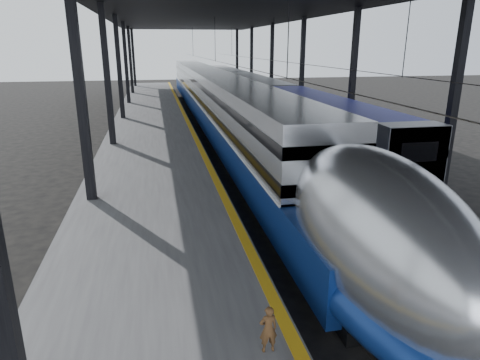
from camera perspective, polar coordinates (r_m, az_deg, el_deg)
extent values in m
plane|color=black|center=(13.76, 3.68, -11.77)|extent=(160.00, 160.00, 0.00)
cube|color=#4C4C4F|center=(32.18, -11.66, 6.00)|extent=(6.00, 80.00, 1.00)
cube|color=gold|center=(32.18, -6.70, 7.16)|extent=(0.30, 80.00, 0.01)
cube|color=slate|center=(32.57, -3.15, 5.71)|extent=(0.08, 80.00, 0.16)
cube|color=slate|center=(32.80, -0.65, 5.82)|extent=(0.08, 80.00, 0.16)
cube|color=slate|center=(33.63, 5.36, 6.04)|extent=(0.08, 80.00, 0.16)
cube|color=slate|center=(34.06, 7.70, 6.10)|extent=(0.08, 80.00, 0.16)
cube|color=black|center=(16.93, -20.29, 8.90)|extent=(0.35, 0.35, 9.00)
cube|color=black|center=(21.05, 26.64, 9.63)|extent=(0.35, 0.35, 9.00)
cube|color=black|center=(26.80, -17.20, 11.99)|extent=(0.35, 0.35, 9.00)
cube|color=black|center=(29.57, 14.76, 12.64)|extent=(0.35, 0.35, 9.00)
cube|color=black|center=(36.74, -15.75, 13.41)|extent=(0.35, 0.35, 9.00)
cube|color=black|center=(38.81, 8.25, 14.05)|extent=(0.35, 0.35, 9.00)
cube|color=black|center=(46.70, -14.91, 14.21)|extent=(0.35, 0.35, 9.00)
cube|color=black|center=(48.35, 4.24, 14.82)|extent=(0.35, 0.35, 9.00)
cube|color=black|center=(56.68, -14.37, 14.74)|extent=(0.35, 0.35, 9.00)
cube|color=black|center=(58.04, 1.54, 15.30)|extent=(0.35, 0.35, 9.00)
cube|color=black|center=(66.66, -13.98, 15.10)|extent=(0.35, 0.35, 9.00)
cube|color=black|center=(67.83, -0.39, 15.63)|extent=(0.35, 0.35, 9.00)
cube|color=black|center=(32.08, -2.26, 22.01)|extent=(18.00, 75.00, 0.45)
cylinder|color=slate|center=(32.02, -2.00, 15.31)|extent=(0.03, 74.00, 0.03)
cylinder|color=slate|center=(33.20, 6.87, 15.28)|extent=(0.03, 74.00, 0.03)
cube|color=silver|center=(41.00, -4.00, 11.41)|extent=(3.03, 57.00, 4.18)
cube|color=navy|center=(39.69, -3.68, 9.32)|extent=(3.11, 62.00, 1.62)
cube|color=silver|center=(41.06, -3.99, 10.76)|extent=(3.13, 57.00, 0.10)
cube|color=black|center=(40.89, -4.04, 13.09)|extent=(3.07, 57.00, 0.44)
cube|color=black|center=(41.00, -4.00, 11.41)|extent=(3.07, 57.00, 0.44)
ellipsoid|color=silver|center=(11.27, 17.37, -6.75)|extent=(3.03, 8.40, 4.18)
ellipsoid|color=navy|center=(11.79, 16.83, -12.09)|extent=(3.11, 8.40, 1.77)
ellipsoid|color=black|center=(8.97, 25.70, -8.31)|extent=(1.57, 2.20, 0.94)
cube|color=black|center=(12.22, 16.48, -15.54)|extent=(2.30, 2.60, 0.40)
cube|color=black|center=(32.05, -1.71, 5.76)|extent=(2.30, 2.60, 0.40)
cube|color=#161A91|center=(26.33, 11.80, 6.55)|extent=(2.64, 18.00, 3.58)
cube|color=gray|center=(19.08, 21.49, 1.58)|extent=(2.69, 1.20, 3.63)
cube|color=black|center=(18.39, 22.78, 3.46)|extent=(1.60, 0.06, 0.80)
cube|color=#A50C24|center=(18.70, 22.34, -0.18)|extent=(1.13, 0.06, 0.52)
cube|color=gray|center=(44.25, 2.17, 11.22)|extent=(2.64, 18.00, 3.58)
cube|color=gray|center=(62.81, -1.94, 13.08)|extent=(2.64, 18.00, 3.58)
cube|color=black|center=(21.52, 17.64, -1.04)|extent=(2.07, 2.40, 0.36)
cube|color=black|center=(41.59, 3.10, 8.43)|extent=(2.07, 2.40, 0.36)
imported|color=#54361C|center=(8.74, 3.79, -19.22)|extent=(0.37, 0.25, 0.99)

